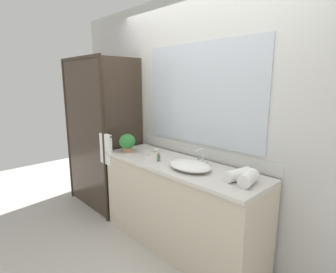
{
  "coord_description": "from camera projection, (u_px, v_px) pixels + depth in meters",
  "views": [
    {
      "loc": [
        1.73,
        -1.8,
        1.69
      ],
      "look_at": [
        -0.15,
        0.0,
        1.15
      ],
      "focal_mm": 28.13,
      "sensor_mm": 36.0,
      "label": 1
    }
  ],
  "objects": [
    {
      "name": "vanity_cabinet",
      "position": [
        179.0,
        205.0,
        2.7
      ],
      "size": [
        1.8,
        0.58,
        0.9
      ],
      "color": "beige",
      "rests_on": "ground_plane"
    },
    {
      "name": "amenity_bottle_conditioner",
      "position": [
        148.0,
        152.0,
        2.87
      ],
      "size": [
        0.02,
        0.02,
        0.08
      ],
      "color": "silver",
      "rests_on": "vanity_cabinet"
    },
    {
      "name": "potted_plant",
      "position": [
        127.0,
        142.0,
        3.0
      ],
      "size": [
        0.18,
        0.18,
        0.21
      ],
      "color": "#B77A51",
      "rests_on": "vanity_cabinet"
    },
    {
      "name": "wall_back_with_mirror",
      "position": [
        202.0,
        119.0,
        2.75
      ],
      "size": [
        4.4,
        0.06,
        2.6
      ],
      "color": "silver",
      "rests_on": "ground_plane"
    },
    {
      "name": "sink_basin",
      "position": [
        190.0,
        165.0,
        2.42
      ],
      "size": [
        0.43,
        0.31,
        0.08
      ],
      "primitive_type": "ellipsoid",
      "color": "white",
      "rests_on": "vanity_cabinet"
    },
    {
      "name": "soap_dish",
      "position": [
        156.0,
        151.0,
        3.02
      ],
      "size": [
        0.1,
        0.07,
        0.04
      ],
      "color": "silver",
      "rests_on": "vanity_cabinet"
    },
    {
      "name": "rolled_towel_near_edge",
      "position": [
        248.0,
        178.0,
        2.05
      ],
      "size": [
        0.14,
        0.23,
        0.11
      ],
      "primitive_type": "cylinder",
      "rotation": [
        1.57,
        0.0,
        0.18
      ],
      "color": "white",
      "rests_on": "vanity_cabinet"
    },
    {
      "name": "faucet",
      "position": [
        202.0,
        160.0,
        2.53
      ],
      "size": [
        0.17,
        0.13,
        0.17
      ],
      "color": "silver",
      "rests_on": "vanity_cabinet"
    },
    {
      "name": "amenity_bottle_lotion",
      "position": [
        159.0,
        157.0,
        2.67
      ],
      "size": [
        0.03,
        0.03,
        0.09
      ],
      "color": "#4C7056",
      "rests_on": "vanity_cabinet"
    },
    {
      "name": "shower_enclosure",
      "position": [
        97.0,
        135.0,
        3.35
      ],
      "size": [
        1.2,
        0.59,
        2.0
      ],
      "color": "#2D2319",
      "rests_on": "ground_plane"
    },
    {
      "name": "ground_plane",
      "position": [
        178.0,
        245.0,
        2.78
      ],
      "size": [
        8.0,
        8.0,
        0.0
      ],
      "primitive_type": "plane",
      "color": "#B7B2A8"
    },
    {
      "name": "rolled_towel_middle",
      "position": [
        238.0,
        175.0,
        2.15
      ],
      "size": [
        0.14,
        0.26,
        0.1
      ],
      "primitive_type": "cylinder",
      "rotation": [
        1.57,
        0.0,
        -0.2
      ],
      "color": "white",
      "rests_on": "vanity_cabinet"
    }
  ]
}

